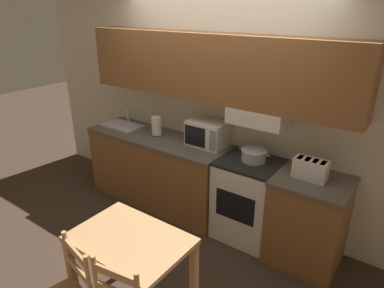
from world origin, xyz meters
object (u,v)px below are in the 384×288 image
object	(u,v)px
microwave	(208,133)
toaster	(310,169)
cooking_pot	(254,155)
sink_basin	(122,125)
dining_table	(131,252)
stove_range	(247,199)
paper_towel_roll	(157,126)

from	to	relation	value
microwave	toaster	world-z (taller)	microwave
microwave	cooking_pot	bearing A→B (deg)	-6.88
toaster	sink_basin	xyz separation A→B (m)	(-2.46, -0.00, -0.08)
sink_basin	dining_table	distance (m)	2.18
stove_range	sink_basin	world-z (taller)	sink_basin
cooking_pot	toaster	world-z (taller)	toaster
sink_basin	paper_towel_roll	xyz separation A→B (m)	(0.58, 0.03, 0.10)
sink_basin	paper_towel_roll	bearing A→B (deg)	3.13
cooking_pot	paper_towel_roll	bearing A→B (deg)	-179.18
stove_range	paper_towel_roll	bearing A→B (deg)	179.25
paper_towel_roll	dining_table	distance (m)	1.85
cooking_pot	paper_towel_roll	xyz separation A→B (m)	(-1.29, -0.02, 0.05)
cooking_pot	dining_table	xyz separation A→B (m)	(-0.28, -1.51, -0.35)
paper_towel_roll	dining_table	bearing A→B (deg)	-55.67
stove_range	cooking_pot	distance (m)	0.52
sink_basin	dining_table	world-z (taller)	sink_basin
microwave	sink_basin	bearing A→B (deg)	-174.40
paper_towel_roll	dining_table	world-z (taller)	paper_towel_roll
paper_towel_roll	dining_table	size ratio (longest dim) A/B	0.26
toaster	dining_table	size ratio (longest dim) A/B	0.35
stove_range	sink_basin	size ratio (longest dim) A/B	1.72
toaster	sink_basin	bearing A→B (deg)	-179.89
microwave	dining_table	world-z (taller)	microwave
microwave	paper_towel_roll	world-z (taller)	microwave
stove_range	dining_table	bearing A→B (deg)	-99.85
stove_range	dining_table	size ratio (longest dim) A/B	1.01
microwave	paper_towel_roll	bearing A→B (deg)	-172.33
microwave	sink_basin	distance (m)	1.27
microwave	sink_basin	xyz separation A→B (m)	(-1.26, -0.12, -0.12)
sink_basin	microwave	bearing A→B (deg)	5.60
dining_table	stove_range	bearing A→B (deg)	80.15
paper_towel_roll	dining_table	xyz separation A→B (m)	(1.02, -1.49, -0.40)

